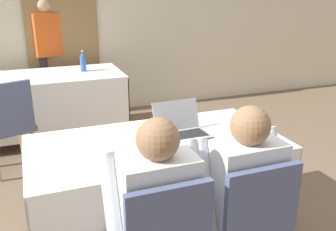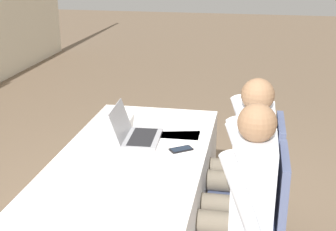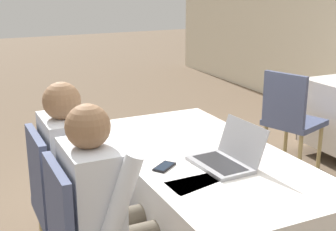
# 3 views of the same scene
# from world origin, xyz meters

# --- Properties ---
(wall_back) EXTENTS (12.00, 0.06, 2.70)m
(wall_back) POSITION_xyz_m (0.00, 3.07, 1.35)
(wall_back) COLOR beige
(wall_back) RESTS_ON ground_plane
(curtain_panel) EXTENTS (0.92, 0.04, 2.65)m
(curtain_panel) POSITION_xyz_m (-0.25, 3.01, 1.33)
(curtain_panel) COLOR olive
(curtain_panel) RESTS_ON ground_plane
(conference_table_near) EXTENTS (1.67, 0.87, 0.75)m
(conference_table_near) POSITION_xyz_m (0.00, 0.00, 0.57)
(conference_table_near) COLOR white
(conference_table_near) RESTS_ON ground_plane
(conference_table_far) EXTENTS (1.67, 0.87, 0.75)m
(conference_table_far) POSITION_xyz_m (-0.52, 2.30, 0.57)
(conference_table_far) COLOR white
(conference_table_far) RESTS_ON ground_plane
(laptop) EXTENTS (0.36, 0.31, 0.22)m
(laptop) POSITION_xyz_m (0.20, 0.03, 0.80)
(laptop) COLOR #99999E
(laptop) RESTS_ON conference_table_near
(cell_phone) EXTENTS (0.14, 0.15, 0.01)m
(cell_phone) POSITION_xyz_m (0.09, -0.28, 0.76)
(cell_phone) COLOR black
(cell_phone) RESTS_ON conference_table_near
(paper_beside_laptop) EXTENTS (0.22, 0.30, 0.00)m
(paper_beside_laptop) POSITION_xyz_m (0.35, -0.21, 0.75)
(paper_beside_laptop) COLOR white
(paper_beside_laptop) RESTS_ON conference_table_near
(paper_centre_table) EXTENTS (0.28, 0.34, 0.00)m
(paper_centre_table) POSITION_xyz_m (0.28, -0.23, 0.75)
(paper_centre_table) COLOR white
(paper_centre_table) RESTS_ON conference_table_near
(paper_left_edge) EXTENTS (0.22, 0.30, 0.00)m
(paper_left_edge) POSITION_xyz_m (-0.52, 0.05, 0.75)
(paper_left_edge) COLOR white
(paper_left_edge) RESTS_ON conference_table_near
(water_bottle) EXTENTS (0.07, 0.07, 0.25)m
(water_bottle) POSITION_xyz_m (-0.11, 2.35, 0.87)
(water_bottle) COLOR #2D5BB7
(water_bottle) RESTS_ON conference_table_far
(chair_near_right) EXTENTS (0.44, 0.44, 0.92)m
(chair_near_right) POSITION_xyz_m (0.24, -0.74, 0.52)
(chair_near_right) COLOR tan
(chair_near_right) RESTS_ON ground_plane
(chair_far_spare) EXTENTS (0.56, 0.56, 0.92)m
(chair_far_spare) POSITION_xyz_m (-0.97, 1.45, 0.52)
(chair_far_spare) COLOR tan
(chair_far_spare) RESTS_ON ground_plane
(person_checkered_shirt) EXTENTS (0.50, 0.52, 1.18)m
(person_checkered_shirt) POSITION_xyz_m (-0.24, -0.63, 0.68)
(person_checkered_shirt) COLOR #665B4C
(person_checkered_shirt) RESTS_ON ground_plane
(person_white_shirt) EXTENTS (0.50, 0.52, 1.18)m
(person_white_shirt) POSITION_xyz_m (0.24, -0.63, 0.68)
(person_white_shirt) COLOR #665B4C
(person_white_shirt) RESTS_ON ground_plane
(person_red_shirt) EXTENTS (0.38, 0.28, 1.59)m
(person_red_shirt) POSITION_xyz_m (-0.46, 3.04, 0.91)
(person_red_shirt) COLOR #33333D
(person_red_shirt) RESTS_ON ground_plane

